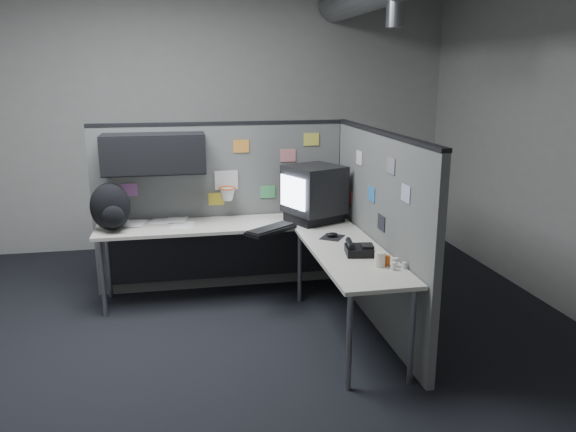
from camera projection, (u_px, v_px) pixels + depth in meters
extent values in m
cube|color=black|center=(250.00, 344.00, 4.42)|extent=(5.60, 5.60, 0.01)
cube|color=#9E9E99|center=(218.00, 114.00, 6.69)|extent=(5.60, 0.01, 3.20)
cube|color=#9E9E99|center=(389.00, 272.00, 1.36)|extent=(5.60, 0.01, 3.20)
cylinder|color=slate|center=(396.00, 9.00, 4.80)|extent=(0.16, 0.16, 0.30)
cube|color=#5E5F5D|center=(223.00, 208.00, 5.44)|extent=(2.43, 0.06, 1.60)
cube|color=black|center=(221.00, 123.00, 5.24)|extent=(2.43, 0.07, 0.03)
cube|color=black|center=(341.00, 203.00, 5.66)|extent=(0.07, 0.07, 1.60)
cube|color=black|center=(154.00, 153.00, 4.99)|extent=(0.90, 0.35, 0.35)
cube|color=black|center=(153.00, 156.00, 4.83)|extent=(0.90, 0.02, 0.33)
cube|color=silver|center=(226.00, 180.00, 5.34)|extent=(0.22, 0.02, 0.18)
torus|color=#D85914|center=(227.00, 188.00, 5.27)|extent=(0.16, 0.16, 0.01)
cone|color=white|center=(228.00, 194.00, 5.28)|extent=(0.14, 0.14, 0.11)
cube|color=#B266B2|center=(129.00, 190.00, 5.19)|extent=(0.15, 0.01, 0.12)
cube|color=orange|center=(241.00, 146.00, 5.29)|extent=(0.15, 0.01, 0.12)
cube|color=#4CB266|center=(268.00, 192.00, 5.45)|extent=(0.15, 0.01, 0.12)
cube|color=#D87F7F|center=(288.00, 155.00, 5.40)|extent=(0.15, 0.01, 0.12)
cube|color=#E5D84C|center=(311.00, 139.00, 5.41)|extent=(0.15, 0.01, 0.12)
cube|color=gold|center=(216.00, 199.00, 5.37)|extent=(0.15, 0.01, 0.12)
cube|color=#5E5F5D|center=(378.00, 231.00, 4.63)|extent=(0.06, 2.23, 1.60)
cube|color=black|center=(382.00, 132.00, 4.43)|extent=(0.07, 2.23, 0.03)
cube|color=silver|center=(359.00, 158.00, 4.90)|extent=(0.01, 0.15, 0.12)
cube|color=#337FCC|center=(372.00, 194.00, 4.63)|extent=(0.01, 0.15, 0.12)
cube|color=gray|center=(391.00, 166.00, 4.18)|extent=(0.01, 0.15, 0.12)
cube|color=#CC4C4C|center=(350.00, 197.00, 5.24)|extent=(0.01, 0.15, 0.12)
cube|color=silver|center=(406.00, 194.00, 3.93)|extent=(0.01, 0.15, 0.12)
cube|color=#26262D|center=(381.00, 223.00, 4.44)|extent=(0.01, 0.15, 0.12)
cube|color=beige|center=(225.00, 225.00, 5.16)|extent=(2.30, 0.56, 0.03)
cube|color=beige|center=(351.00, 254.00, 4.32)|extent=(0.56, 1.55, 0.03)
cube|color=black|center=(224.00, 250.00, 5.44)|extent=(2.18, 0.02, 0.55)
cylinder|color=gray|center=(103.00, 279.00, 4.83)|extent=(0.04, 0.04, 0.70)
cylinder|color=gray|center=(108.00, 262.00, 5.25)|extent=(0.04, 0.04, 0.70)
cylinder|color=gray|center=(300.00, 266.00, 5.16)|extent=(0.04, 0.04, 0.70)
cylinder|color=gray|center=(349.00, 342.00, 3.69)|extent=(0.04, 0.04, 0.70)
cylinder|color=gray|center=(412.00, 336.00, 3.78)|extent=(0.04, 0.04, 0.70)
cube|color=black|center=(314.00, 217.00, 5.22)|extent=(0.55, 0.52, 0.09)
cube|color=black|center=(314.00, 189.00, 5.15)|extent=(0.60, 0.60, 0.43)
cube|color=silver|center=(293.00, 192.00, 5.02)|extent=(0.16, 0.33, 0.28)
cube|color=black|center=(271.00, 230.00, 4.88)|extent=(0.50, 0.44, 0.03)
cube|color=black|center=(271.00, 228.00, 4.87)|extent=(0.45, 0.39, 0.01)
cube|color=black|center=(332.00, 237.00, 4.71)|extent=(0.25, 0.26, 0.01)
ellipsoid|color=black|center=(332.00, 235.00, 4.70)|extent=(0.11, 0.08, 0.04)
cube|color=black|center=(359.00, 250.00, 4.27)|extent=(0.23, 0.25, 0.06)
cylinder|color=black|center=(350.00, 243.00, 4.26)|extent=(0.08, 0.20, 0.04)
cube|color=black|center=(367.00, 246.00, 4.25)|extent=(0.11, 0.13, 0.02)
cylinder|color=silver|center=(395.00, 262.00, 3.99)|extent=(0.05, 0.05, 0.07)
cylinder|color=silver|center=(393.00, 266.00, 3.92)|extent=(0.05, 0.05, 0.06)
cylinder|color=silver|center=(404.00, 265.00, 3.95)|extent=(0.04, 0.04, 0.05)
cylinder|color=#D85914|center=(388.00, 261.00, 4.01)|extent=(0.05, 0.05, 0.07)
cylinder|color=silver|center=(380.00, 259.00, 3.99)|extent=(0.08, 0.08, 0.11)
cube|color=white|center=(183.00, 225.00, 5.09)|extent=(0.24, 0.30, 0.00)
cube|color=white|center=(161.00, 221.00, 5.22)|extent=(0.24, 0.30, 0.00)
cube|color=white|center=(134.00, 223.00, 5.14)|extent=(0.24, 0.30, 0.00)
cube|color=white|center=(177.00, 219.00, 5.26)|extent=(0.24, 0.30, 0.00)
ellipsoid|color=black|center=(110.00, 207.00, 4.88)|extent=(0.37, 0.28, 0.42)
ellipsoid|color=black|center=(113.00, 217.00, 4.77)|extent=(0.20, 0.12, 0.19)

